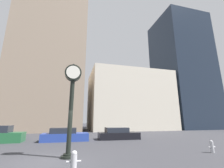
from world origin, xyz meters
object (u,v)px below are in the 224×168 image
at_px(street_clock, 72,95).
at_px(fire_hydrant_far, 212,146).
at_px(car_black, 118,134).
at_px(car_blue, 65,135).
at_px(fire_hydrant_near, 74,160).

height_order(street_clock, fire_hydrant_far, street_clock).
bearing_deg(car_black, street_clock, -122.84).
distance_m(street_clock, fire_hydrant_far, 9.24).
relative_size(car_blue, fire_hydrant_far, 5.95).
bearing_deg(car_blue, car_black, 1.14).
xyz_separation_m(car_blue, car_black, (5.51, 0.07, -0.02)).
bearing_deg(fire_hydrant_far, car_blue, 138.41).
distance_m(car_black, fire_hydrant_far, 8.95).
distance_m(car_blue, fire_hydrant_far, 12.22).
bearing_deg(street_clock, car_blue, 93.62).
bearing_deg(fire_hydrant_far, street_clock, 173.94).
relative_size(car_blue, car_black, 1.01).
xyz_separation_m(street_clock, car_blue, (-0.45, 7.19, -2.88)).
bearing_deg(fire_hydrant_far, fire_hydrant_near, -171.64).
xyz_separation_m(car_black, fire_hydrant_near, (-4.79, -9.42, -0.13)).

